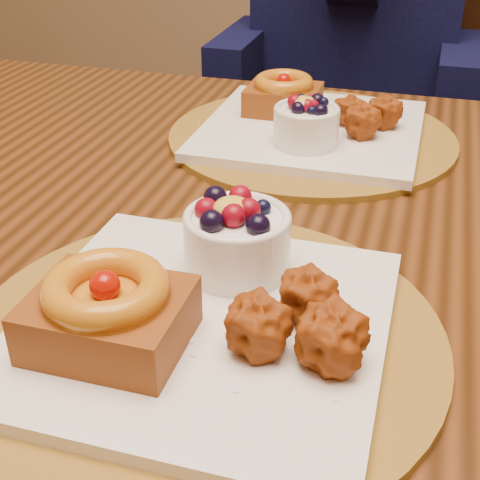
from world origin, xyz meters
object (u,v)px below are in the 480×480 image
object	(u,v)px
dining_table	(270,274)
place_setting_near	(202,308)
place_setting_far	(310,125)
chair_far	(386,181)

from	to	relation	value
dining_table	place_setting_near	distance (m)	0.24
place_setting_near	place_setting_far	world-z (taller)	place_setting_near
chair_far	place_setting_far	bearing A→B (deg)	-118.05
place_setting_near	place_setting_far	bearing A→B (deg)	89.88
dining_table	place_setting_far	distance (m)	0.24
place_setting_near	place_setting_far	distance (m)	0.43
place_setting_far	chair_far	bearing A→B (deg)	80.86
dining_table	place_setting_far	size ratio (longest dim) A/B	4.21
place_setting_near	chair_far	world-z (taller)	chair_far
place_setting_far	chair_far	world-z (taller)	chair_far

